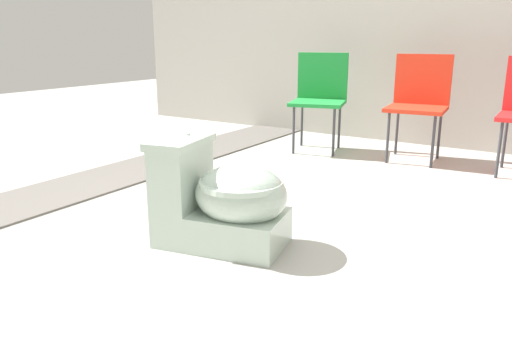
{
  "coord_description": "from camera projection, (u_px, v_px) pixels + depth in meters",
  "views": [
    {
      "loc": [
        1.49,
        -1.95,
        0.97
      ],
      "look_at": [
        0.14,
        0.15,
        0.3
      ],
      "focal_mm": 35.0,
      "sensor_mm": 36.0,
      "label": 1
    }
  ],
  "objects": [
    {
      "name": "folding_chair_left",
      "position": [
        320.0,
        91.0,
        4.34
      ],
      "size": [
        0.54,
        0.54,
        0.83
      ],
      "rotation": [
        0.0,
        0.0,
        -1.29
      ],
      "color": "#1E8C38",
      "rests_on": "ground"
    },
    {
      "name": "folding_chair_middle",
      "position": [
        419.0,
        96.0,
        3.98
      ],
      "size": [
        0.48,
        0.48,
        0.83
      ],
      "rotation": [
        0.0,
        0.0,
        -1.47
      ],
      "color": "red",
      "rests_on": "ground"
    },
    {
      "name": "toilet",
      "position": [
        222.0,
        201.0,
        2.35
      ],
      "size": [
        0.69,
        0.5,
        0.52
      ],
      "rotation": [
        0.0,
        0.0,
        0.21
      ],
      "color": "#B2C6B7",
      "rests_on": "ground"
    },
    {
      "name": "gravel_strip",
      "position": [
        126.0,
        172.0,
        3.66
      ],
      "size": [
        0.56,
        8.0,
        0.01
      ],
      "primitive_type": "cube",
      "color": "#605B56",
      "rests_on": "ground"
    },
    {
      "name": "ground_plane",
      "position": [
        218.0,
        228.0,
        2.61
      ],
      "size": [
        14.0,
        14.0,
        0.0
      ],
      "primitive_type": "plane",
      "color": "#A8A59E"
    }
  ]
}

